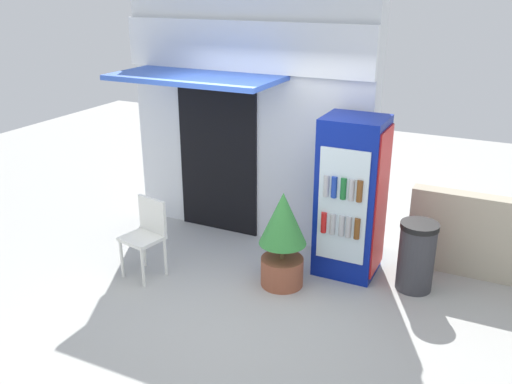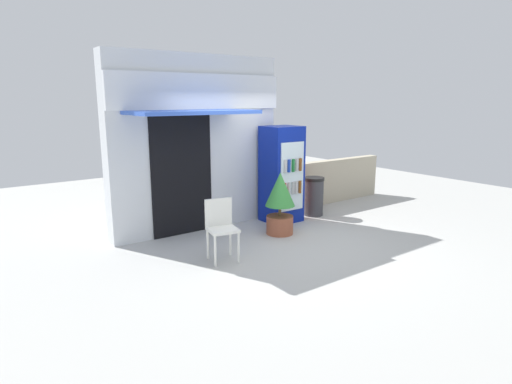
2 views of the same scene
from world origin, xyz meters
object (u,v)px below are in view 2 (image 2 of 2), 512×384
object	(u,v)px
potted_plant_near_shop	(280,200)
plastic_chair	(221,224)
trash_bin	(314,196)
drink_cooler	(282,174)

from	to	relation	value
potted_plant_near_shop	plastic_chair	bearing A→B (deg)	-163.36
trash_bin	potted_plant_near_shop	bearing A→B (deg)	-157.56
drink_cooler	plastic_chair	bearing A→B (deg)	-152.35
potted_plant_near_shop	trash_bin	distance (m)	1.49
plastic_chair	trash_bin	world-z (taller)	plastic_chair
potted_plant_near_shop	trash_bin	bearing A→B (deg)	22.44
potted_plant_near_shop	drink_cooler	bearing A→B (deg)	48.27
drink_cooler	plastic_chair	xyz separation A→B (m)	(-2.07, -1.09, -0.39)
drink_cooler	plastic_chair	distance (m)	2.37
plastic_chair	trash_bin	bearing A→B (deg)	19.45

